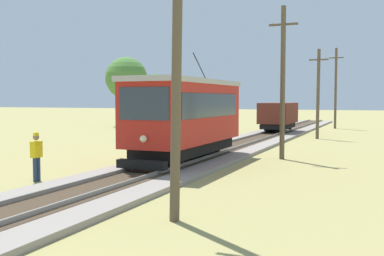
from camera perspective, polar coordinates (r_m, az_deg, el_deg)
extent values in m
cube|color=red|center=(20.96, -0.68, 1.85)|extent=(2.50, 8.00, 2.60)
cube|color=#B2ADA3|center=(20.97, -0.69, 5.70)|extent=(2.60, 8.32, 0.22)
cube|color=black|center=(21.07, -0.68, -2.45)|extent=(2.10, 7.04, 0.44)
cube|color=#2D3842|center=(17.34, -5.97, 3.02)|extent=(2.10, 0.03, 1.25)
cube|color=#2D3842|center=(20.49, 2.56, 2.82)|extent=(0.02, 6.72, 1.04)
sphere|color=#F4EAB2|center=(17.37, -6.02, -1.34)|extent=(0.28, 0.28, 0.28)
cylinder|color=black|center=(22.49, 0.95, 7.62)|extent=(0.05, 1.67, 1.19)
cube|color=black|center=(17.35, -6.22, -4.50)|extent=(2.00, 0.36, 0.32)
cylinder|color=black|center=(19.05, -3.36, -3.10)|extent=(1.54, 0.80, 0.80)
cylinder|color=black|center=(23.13, 1.53, -1.91)|extent=(1.54, 0.80, 0.80)
cube|color=maroon|center=(39.65, 10.61, 1.84)|extent=(2.40, 5.20, 1.70)
cube|color=black|center=(39.70, 10.59, 0.28)|extent=(2.02, 4.78, 0.38)
cylinder|color=black|center=(38.17, 10.10, 0.16)|extent=(1.54, 0.76, 0.76)
cylinder|color=black|center=(41.22, 11.05, 0.40)|extent=(1.54, 0.76, 0.76)
cylinder|color=brown|center=(11.12, -1.92, 7.26)|extent=(0.24, 0.52, 7.29)
cylinder|color=brown|center=(22.92, 11.13, 5.45)|extent=(0.24, 0.25, 7.42)
cube|color=brown|center=(23.19, 11.21, 12.42)|extent=(1.40, 0.10, 0.10)
cylinder|color=silver|center=(23.32, 9.86, 12.64)|extent=(0.08, 0.08, 0.10)
cylinder|color=silver|center=(23.10, 12.59, 12.69)|extent=(0.08, 0.08, 0.10)
cylinder|color=brown|center=(35.52, 15.29, 4.07)|extent=(0.24, 0.48, 6.65)
cube|color=brown|center=(35.64, 15.36, 8.13)|extent=(1.40, 0.10, 0.10)
cylinder|color=silver|center=(35.72, 14.48, 8.29)|extent=(0.08, 0.08, 0.10)
cylinder|color=silver|center=(35.58, 16.25, 8.28)|extent=(0.08, 0.08, 0.10)
cylinder|color=brown|center=(48.36, 17.31, 4.68)|extent=(0.24, 0.33, 8.01)
cube|color=brown|center=(48.53, 17.37, 8.27)|extent=(1.40, 0.10, 0.10)
cylinder|color=silver|center=(48.59, 16.72, 8.40)|extent=(0.08, 0.08, 0.10)
cylinder|color=silver|center=(48.49, 18.03, 8.38)|extent=(0.08, 0.08, 0.10)
cylinder|color=navy|center=(17.49, -18.44, -4.83)|extent=(0.15, 0.15, 0.86)
cylinder|color=navy|center=(17.37, -18.79, -4.89)|extent=(0.15, 0.15, 0.86)
cube|color=yellow|center=(17.34, -18.66, -2.51)|extent=(0.25, 0.38, 0.58)
sphere|color=#936B51|center=(17.30, -18.69, -1.09)|extent=(0.22, 0.22, 0.22)
sphere|color=yellow|center=(17.29, -18.70, -0.76)|extent=(0.21, 0.21, 0.21)
cylinder|color=#4C3823|center=(51.65, -8.07, 2.25)|extent=(0.32, 0.32, 3.55)
sphere|color=#4C7F38|center=(51.69, -8.11, 6.14)|extent=(4.61, 4.61, 4.61)
cylinder|color=#4C3823|center=(54.33, -4.41, 1.81)|extent=(0.32, 0.32, 2.56)
sphere|color=#387A33|center=(54.32, -4.42, 4.67)|extent=(3.82, 3.82, 3.82)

